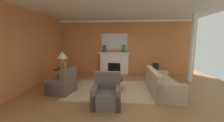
{
  "coord_description": "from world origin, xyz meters",
  "views": [
    {
      "loc": [
        -0.07,
        -5.03,
        1.86
      ],
      "look_at": [
        -0.53,
        1.04,
        1.0
      ],
      "focal_mm": 22.24,
      "sensor_mm": 36.0,
      "label": 1
    }
  ],
  "objects_px": {
    "vase_on_side_table": "(65,66)",
    "vase_mantel_left": "(105,49)",
    "coffee_table": "(110,81)",
    "side_table": "(63,76)",
    "fireplace": "(114,64)",
    "armchair_near_window": "(63,85)",
    "sofa": "(161,85)",
    "vase_tall_corner": "(156,70)",
    "vase_mantel_right": "(124,49)",
    "mantel_mirror": "(114,42)",
    "table_lamp": "(62,57)",
    "armchair_facing_fireplace": "(107,95)"
  },
  "relations": [
    {
      "from": "vase_on_side_table",
      "to": "vase_mantel_left",
      "type": "bearing_deg",
      "value": 58.58
    },
    {
      "from": "sofa",
      "to": "armchair_near_window",
      "type": "height_order",
      "value": "armchair_near_window"
    },
    {
      "from": "armchair_facing_fireplace",
      "to": "vase_mantel_left",
      "type": "relative_size",
      "value": 2.29
    },
    {
      "from": "mantel_mirror",
      "to": "side_table",
      "type": "relative_size",
      "value": 2.12
    },
    {
      "from": "side_table",
      "to": "vase_mantel_right",
      "type": "relative_size",
      "value": 1.58
    },
    {
      "from": "coffee_table",
      "to": "vase_mantel_right",
      "type": "distance_m",
      "value": 2.91
    },
    {
      "from": "vase_on_side_table",
      "to": "vase_tall_corner",
      "type": "relative_size",
      "value": 0.45
    },
    {
      "from": "fireplace",
      "to": "armchair_near_window",
      "type": "distance_m",
      "value": 3.6
    },
    {
      "from": "mantel_mirror",
      "to": "sofa",
      "type": "bearing_deg",
      "value": -57.81
    },
    {
      "from": "mantel_mirror",
      "to": "vase_mantel_left",
      "type": "height_order",
      "value": "mantel_mirror"
    },
    {
      "from": "fireplace",
      "to": "vase_on_side_table",
      "type": "distance_m",
      "value": 3.03
    },
    {
      "from": "armchair_near_window",
      "to": "vase_mantel_right",
      "type": "xyz_separation_m",
      "value": [
        2.23,
        3.13,
        1.16
      ]
    },
    {
      "from": "vase_on_side_table",
      "to": "vase_mantel_right",
      "type": "relative_size",
      "value": 0.71
    },
    {
      "from": "vase_tall_corner",
      "to": "fireplace",
      "type": "bearing_deg",
      "value": 172.48
    },
    {
      "from": "armchair_near_window",
      "to": "side_table",
      "type": "distance_m",
      "value": 1.06
    },
    {
      "from": "table_lamp",
      "to": "vase_mantel_left",
      "type": "relative_size",
      "value": 1.8
    },
    {
      "from": "fireplace",
      "to": "side_table",
      "type": "distance_m",
      "value": 3.04
    },
    {
      "from": "fireplace",
      "to": "vase_tall_corner",
      "type": "distance_m",
      "value": 2.3
    },
    {
      "from": "mantel_mirror",
      "to": "table_lamp",
      "type": "height_order",
      "value": "mantel_mirror"
    },
    {
      "from": "armchair_facing_fireplace",
      "to": "vase_tall_corner",
      "type": "bearing_deg",
      "value": 58.86
    },
    {
      "from": "sofa",
      "to": "coffee_table",
      "type": "relative_size",
      "value": 2.11
    },
    {
      "from": "vase_mantel_right",
      "to": "mantel_mirror",
      "type": "bearing_deg",
      "value": 162.82
    },
    {
      "from": "side_table",
      "to": "mantel_mirror",
      "type": "bearing_deg",
      "value": 48.03
    },
    {
      "from": "mantel_mirror",
      "to": "vase_tall_corner",
      "type": "bearing_deg",
      "value": -10.48
    },
    {
      "from": "vase_mantel_left",
      "to": "vase_mantel_right",
      "type": "xyz_separation_m",
      "value": [
        1.1,
        0.0,
        0.01
      ]
    },
    {
      "from": "mantel_mirror",
      "to": "table_lamp",
      "type": "bearing_deg",
      "value": -131.97
    },
    {
      "from": "vase_on_side_table",
      "to": "coffee_table",
      "type": "bearing_deg",
      "value": -10.31
    },
    {
      "from": "coffee_table",
      "to": "side_table",
      "type": "xyz_separation_m",
      "value": [
        -2.1,
        0.47,
        0.06
      ]
    },
    {
      "from": "sofa",
      "to": "table_lamp",
      "type": "relative_size",
      "value": 2.82
    },
    {
      "from": "side_table",
      "to": "vase_mantel_left",
      "type": "bearing_deg",
      "value": 54.45
    },
    {
      "from": "fireplace",
      "to": "vase_mantel_left",
      "type": "distance_m",
      "value": 1.03
    },
    {
      "from": "armchair_facing_fireplace",
      "to": "table_lamp",
      "type": "xyz_separation_m",
      "value": [
        -2.1,
        1.83,
        0.92
      ]
    },
    {
      "from": "armchair_near_window",
      "to": "coffee_table",
      "type": "relative_size",
      "value": 0.95
    },
    {
      "from": "fireplace",
      "to": "vase_mantel_right",
      "type": "distance_m",
      "value": 1.04
    },
    {
      "from": "side_table",
      "to": "vase_mantel_right",
      "type": "xyz_separation_m",
      "value": [
        2.64,
        2.15,
        1.07
      ]
    },
    {
      "from": "armchair_facing_fireplace",
      "to": "fireplace",
      "type": "bearing_deg",
      "value": 90.25
    },
    {
      "from": "mantel_mirror",
      "to": "vase_on_side_table",
      "type": "xyz_separation_m",
      "value": [
        -1.94,
        -2.44,
        -0.99
      ]
    },
    {
      "from": "table_lamp",
      "to": "vase_on_side_table",
      "type": "height_order",
      "value": "table_lamp"
    },
    {
      "from": "mantel_mirror",
      "to": "armchair_facing_fireplace",
      "type": "height_order",
      "value": "mantel_mirror"
    },
    {
      "from": "table_lamp",
      "to": "sofa",
      "type": "bearing_deg",
      "value": -9.52
    },
    {
      "from": "fireplace",
      "to": "vase_tall_corner",
      "type": "xyz_separation_m",
      "value": [
        2.27,
        -0.3,
        -0.24
      ]
    },
    {
      "from": "sofa",
      "to": "side_table",
      "type": "xyz_separation_m",
      "value": [
        -3.97,
        0.67,
        0.1
      ]
    },
    {
      "from": "vase_on_side_table",
      "to": "vase_mantel_right",
      "type": "bearing_deg",
      "value": 42.39
    },
    {
      "from": "side_table",
      "to": "sofa",
      "type": "bearing_deg",
      "value": -9.52
    },
    {
      "from": "vase_tall_corner",
      "to": "sofa",
      "type": "bearing_deg",
      "value": -98.66
    },
    {
      "from": "vase_mantel_left",
      "to": "vase_on_side_table",
      "type": "distance_m",
      "value": 2.73
    },
    {
      "from": "coffee_table",
      "to": "vase_mantel_right",
      "type": "relative_size",
      "value": 2.26
    },
    {
      "from": "table_lamp",
      "to": "vase_mantel_right",
      "type": "relative_size",
      "value": 1.69
    },
    {
      "from": "side_table",
      "to": "table_lamp",
      "type": "relative_size",
      "value": 0.93
    },
    {
      "from": "vase_tall_corner",
      "to": "vase_mantel_left",
      "type": "bearing_deg",
      "value": 174.93
    }
  ]
}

